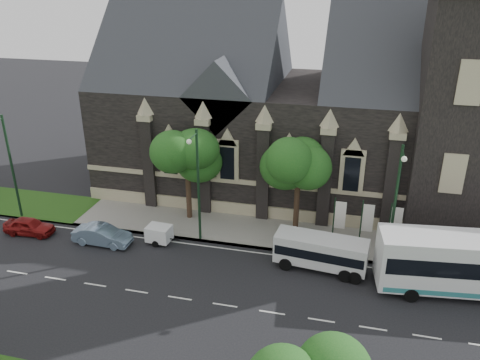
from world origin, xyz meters
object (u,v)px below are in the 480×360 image
(street_lamp_far, at_px, (9,162))
(box_trailer, at_px, (159,233))
(street_lamp_near, at_px, (396,200))
(tree_walk_right, at_px, (302,163))
(street_lamp_mid, at_px, (197,181))
(shuttle_bus, at_px, (321,251))
(banner_flag_left, at_px, (338,217))
(tree_walk_left, at_px, (190,154))
(banner_flag_center, at_px, (365,221))
(car_far_red, at_px, (29,226))
(banner_flag_right, at_px, (394,224))
(sedan, at_px, (102,235))

(street_lamp_far, height_order, box_trailer, street_lamp_far)
(street_lamp_near, xyz_separation_m, box_trailer, (-16.93, -0.94, -4.32))
(box_trailer, bearing_deg, tree_walk_right, 28.17)
(street_lamp_mid, distance_m, shuttle_bus, 10.23)
(tree_walk_right, distance_m, banner_flag_left, 4.92)
(tree_walk_left, relative_size, banner_flag_left, 1.91)
(banner_flag_left, distance_m, banner_flag_center, 2.00)
(tree_walk_right, distance_m, car_far_red, 22.09)
(banner_flag_right, height_order, shuttle_bus, banner_flag_right)
(street_lamp_near, relative_size, car_far_red, 2.26)
(banner_flag_right, bearing_deg, tree_walk_left, 173.96)
(banner_flag_right, distance_m, box_trailer, 17.52)
(tree_walk_right, relative_size, street_lamp_near, 0.87)
(banner_flag_center, relative_size, car_far_red, 1.01)
(box_trailer, height_order, car_far_red, box_trailer)
(shuttle_bus, distance_m, car_far_red, 22.93)
(tree_walk_right, xyz_separation_m, street_lamp_mid, (-7.21, -3.62, -0.71))
(street_lamp_near, height_order, car_far_red, street_lamp_near)
(tree_walk_right, xyz_separation_m, box_trailer, (-10.14, -4.55, -5.02))
(box_trailer, bearing_deg, tree_walk_left, 79.97)
(street_lamp_mid, bearing_deg, car_far_red, -171.09)
(banner_flag_right, relative_size, sedan, 0.89)
(street_lamp_near, bearing_deg, shuttle_bus, -161.21)
(street_lamp_near, distance_m, car_far_red, 27.93)
(tree_walk_right, distance_m, street_lamp_near, 7.72)
(banner_flag_left, xyz_separation_m, car_far_red, (-23.78, -4.02, -1.70))
(street_lamp_near, bearing_deg, tree_walk_right, 151.94)
(banner_flag_center, xyz_separation_m, shuttle_bus, (-2.87, -3.47, -0.95))
(street_lamp_near, xyz_separation_m, banner_flag_center, (-1.71, 1.91, -2.73))
(shuttle_bus, height_order, sedan, shuttle_bus)
(street_lamp_mid, relative_size, banner_flag_right, 2.25)
(tree_walk_left, bearing_deg, banner_flag_right, -6.04)
(street_lamp_far, relative_size, banner_flag_right, 2.25)
(banner_flag_center, bearing_deg, car_far_red, -171.13)
(shuttle_bus, bearing_deg, box_trailer, -176.78)
(car_far_red, bearing_deg, banner_flag_left, -82.98)
(street_lamp_near, height_order, banner_flag_right, street_lamp_near)
(shuttle_bus, relative_size, sedan, 1.45)
(tree_walk_right, height_order, box_trailer, tree_walk_right)
(tree_walk_left, relative_size, box_trailer, 2.86)
(tree_walk_right, bearing_deg, banner_flag_right, -13.60)
(banner_flag_right, relative_size, car_far_red, 1.01)
(street_lamp_mid, relative_size, banner_flag_left, 2.25)
(street_lamp_far, distance_m, banner_flag_right, 30.47)
(tree_walk_left, height_order, car_far_red, tree_walk_left)
(banner_flag_right, distance_m, sedan, 21.82)
(tree_walk_left, distance_m, box_trailer, 6.81)
(tree_walk_right, distance_m, street_lamp_mid, 8.10)
(banner_flag_center, xyz_separation_m, box_trailer, (-15.22, -2.84, -1.59))
(street_lamp_mid, relative_size, street_lamp_far, 1.00)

